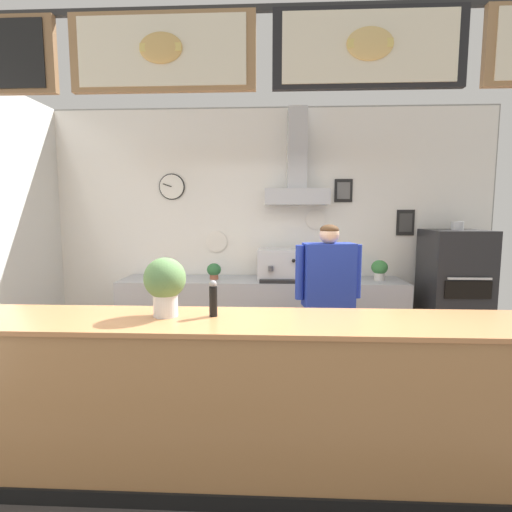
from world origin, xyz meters
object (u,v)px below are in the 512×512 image
Objects in this scene: potted_thyme at (379,269)px; potted_oregano at (214,270)px; shop_worker at (328,308)px; pepper_grinder at (213,299)px; potted_sage at (333,271)px; basil_vase at (165,284)px; pizza_oven at (453,294)px; espresso_machine at (280,265)px.

potted_oregano is at bearing -179.49° from potted_thyme.
pepper_grinder is at bearing 40.61° from shop_worker.
basil_vase reaches higher than potted_sage.
pizza_oven is at bearing -7.92° from potted_thyme.
pepper_grinder is at bearing -101.47° from espresso_machine.
shop_worker is 6.89× the size of pepper_grinder.
potted_thyme is at bearing 49.09° from basil_vase.
pepper_grinder reaches higher than potted_thyme.
potted_sage is at bearing 58.32° from basil_vase.
pepper_grinder reaches higher than potted_sage.
potted_oregano is (-2.90, 0.10, 0.25)m from pizza_oven.
pizza_oven is 3.38m from pepper_grinder.
pepper_grinder is at bearing 1.38° from basil_vase.
potted_thyme reaches higher than potted_oregano.
potted_thyme is (1.23, 0.02, -0.04)m from espresso_machine.
potted_thyme is at bearing 172.08° from pizza_oven.
basil_vase is (-1.20, -1.06, 0.42)m from shop_worker.
potted_thyme is at bearing 1.08° from espresso_machine.
potted_oregano is 0.85× the size of pepper_grinder.
potted_oregano is 1.49m from potted_sage.
shop_worker is 8.15× the size of potted_oregano.
basil_vase is at bearing -108.70° from espresso_machine.
pizza_oven is 2.01m from shop_worker.
pizza_oven is 3.64m from basil_vase.
pepper_grinder is at bearing -81.14° from potted_oregano.
espresso_machine is 2.33m from pepper_grinder.
basil_vase is at bearing -88.88° from potted_oregano.
basil_vase reaches higher than potted_thyme.
espresso_machine is 2.43m from basil_vase.
basil_vase reaches higher than pepper_grinder.
pizza_oven is 2.11m from espresso_machine.
shop_worker reaches higher than potted_sage.
pizza_oven reaches higher than pepper_grinder.
potted_sage is (-1.41, 0.14, 0.25)m from pizza_oven.
pizza_oven is 7.76× the size of potted_sage.
shop_worker is 1.33m from espresso_machine.
potted_sage is (1.49, 0.04, 0.00)m from potted_oregano.
pizza_oven is 2.92m from potted_oregano.
potted_sage is (0.67, 0.05, -0.07)m from espresso_machine.
shop_worker is at bearing -70.98° from espresso_machine.
pizza_oven is at bearing 40.71° from pepper_grinder.
espresso_machine is 2.14× the size of potted_thyme.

